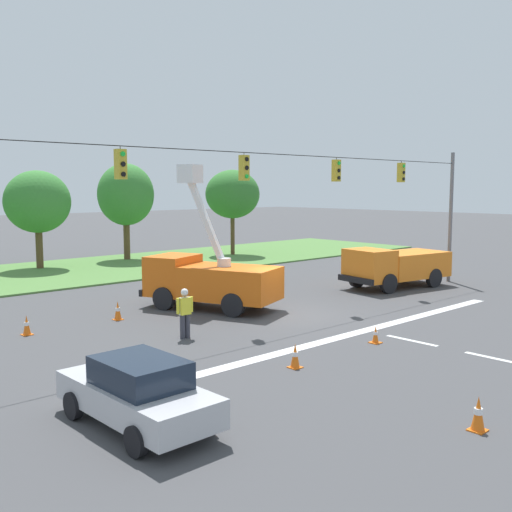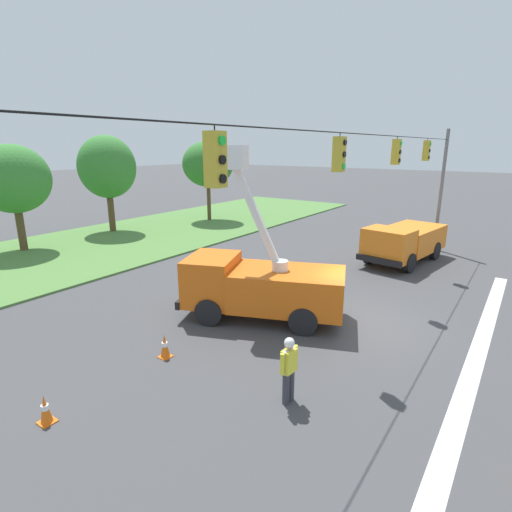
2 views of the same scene
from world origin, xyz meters
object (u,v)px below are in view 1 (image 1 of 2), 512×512
object	(u,v)px
tree_east	(126,195)
traffic_cone_foreground_right	(376,335)
traffic_cone_foreground_left	(118,311)
traffic_cone_mid_left	(295,356)
traffic_cone_mid_right	(27,325)
tree_centre	(37,202)
utility_truck_bucket_lift	(209,278)
tree_far_east	(232,194)
utility_truck_support_near	(395,265)
road_worker	(185,310)
traffic_cone_lane_edge_a	(478,414)
sedan_silver	(138,392)

from	to	relation	value
tree_east	traffic_cone_foreground_right	xyz separation A→B (m)	(-5.93, -26.17, -4.47)
traffic_cone_foreground_right	traffic_cone_foreground_left	bearing A→B (deg)	116.65
traffic_cone_mid_left	traffic_cone_mid_right	xyz separation A→B (m)	(-4.21, 9.28, -0.00)
tree_centre	utility_truck_bucket_lift	world-z (taller)	tree_centre
tree_east	tree_centre	bearing A→B (deg)	-176.91
tree_far_east	traffic_cone_mid_left	bearing A→B (deg)	-127.03
traffic_cone_foreground_left	tree_centre	bearing A→B (deg)	76.80
utility_truck_support_near	traffic_cone_foreground_left	size ratio (longest dim) A/B	8.35
tree_far_east	traffic_cone_mid_right	distance (m)	26.43
traffic_cone_foreground_left	traffic_cone_mid_left	xyz separation A→B (m)	(0.54, -9.26, -0.02)
tree_east	road_worker	size ratio (longest dim) A/B	3.95
tree_far_east	utility_truck_bucket_lift	bearing A→B (deg)	-133.49
traffic_cone_foreground_right	utility_truck_bucket_lift	bearing A→B (deg)	93.31
traffic_cone_lane_edge_a	traffic_cone_foreground_left	bearing A→B (deg)	90.48
road_worker	traffic_cone_foreground_right	distance (m)	6.65
sedan_silver	traffic_cone_lane_edge_a	bearing A→B (deg)	-44.85
utility_truck_bucket_lift	utility_truck_support_near	size ratio (longest dim) A/B	1.02
tree_east	traffic_cone_mid_right	distance (m)	22.56
tree_east	road_worker	bearing A→B (deg)	-115.89
tree_centre	road_worker	distance (m)	21.42
road_worker	utility_truck_support_near	bearing A→B (deg)	4.65
traffic_cone_lane_edge_a	traffic_cone_mid_right	bearing A→B (deg)	104.06
utility_truck_bucket_lift	traffic_cone_mid_right	world-z (taller)	utility_truck_bucket_lift
utility_truck_bucket_lift	traffic_cone_foreground_left	bearing A→B (deg)	170.43
tree_east	tree_far_east	world-z (taller)	tree_east
utility_truck_support_near	road_worker	xyz separation A→B (m)	(-14.59, -1.19, -0.18)
tree_east	traffic_cone_foreground_right	bearing A→B (deg)	-102.77
traffic_cone_foreground_right	traffic_cone_mid_left	distance (m)	4.07
traffic_cone_foreground_right	tree_centre	bearing A→B (deg)	91.56
sedan_silver	tree_far_east	bearing A→B (deg)	45.80
tree_east	traffic_cone_mid_left	distance (m)	28.43
tree_centre	traffic_cone_mid_right	size ratio (longest dim) A/B	8.84
utility_truck_support_near	road_worker	distance (m)	14.64
utility_truck_support_near	traffic_cone_mid_right	world-z (taller)	utility_truck_support_near
utility_truck_support_near	road_worker	size ratio (longest dim) A/B	3.57
traffic_cone_mid_left	traffic_cone_mid_right	world-z (taller)	traffic_cone_mid_left
utility_truck_bucket_lift	traffic_cone_foreground_right	xyz separation A→B (m)	(0.49, -8.48, -1.09)
tree_far_east	road_worker	bearing A→B (deg)	-134.36
tree_far_east	traffic_cone_foreground_right	world-z (taller)	tree_far_east
road_worker	traffic_cone_lane_edge_a	size ratio (longest dim) A/B	2.26
sedan_silver	traffic_cone_lane_edge_a	xyz separation A→B (m)	(5.29, -5.26, -0.40)
utility_truck_support_near	sedan_silver	xyz separation A→B (m)	(-20.00, -6.85, -0.39)
sedan_silver	utility_truck_support_near	bearing A→B (deg)	18.91
road_worker	traffic_cone_mid_right	world-z (taller)	road_worker
tree_east	sedan_silver	size ratio (longest dim) A/B	1.62
utility_truck_support_near	road_worker	world-z (taller)	utility_truck_support_near
tree_far_east	sedan_silver	size ratio (longest dim) A/B	1.54
traffic_cone_foreground_right	traffic_cone_mid_right	world-z (taller)	traffic_cone_mid_right
tree_centre	traffic_cone_foreground_left	world-z (taller)	tree_centre
tree_centre	tree_far_east	size ratio (longest dim) A/B	0.96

